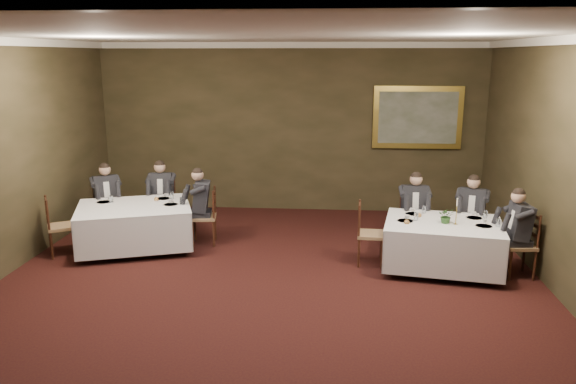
# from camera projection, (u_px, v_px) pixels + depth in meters

# --- Properties ---
(ground) EXTENTS (10.00, 10.00, 0.00)m
(ground) POSITION_uv_depth(u_px,v_px,m) (262.00, 310.00, 7.33)
(ground) COLOR black
(ground) RESTS_ON ground
(ceiling) EXTENTS (8.00, 10.00, 0.10)m
(ceiling) POSITION_uv_depth(u_px,v_px,m) (258.00, 33.00, 6.50)
(ceiling) COLOR silver
(ceiling) RESTS_ON back_wall
(back_wall) EXTENTS (8.00, 0.10, 3.50)m
(back_wall) POSITION_uv_depth(u_px,v_px,m) (291.00, 128.00, 11.76)
(back_wall) COLOR #2D2916
(back_wall) RESTS_ON ground
(crown_molding) EXTENTS (8.00, 10.00, 0.12)m
(crown_molding) POSITION_uv_depth(u_px,v_px,m) (258.00, 38.00, 6.51)
(crown_molding) COLOR white
(crown_molding) RESTS_ON back_wall
(table_main) EXTENTS (1.94, 1.60, 0.67)m
(table_main) POSITION_uv_depth(u_px,v_px,m) (443.00, 242.00, 8.63)
(table_main) COLOR black
(table_main) RESTS_ON ground
(table_second) EXTENTS (2.22, 1.94, 0.67)m
(table_second) POSITION_uv_depth(u_px,v_px,m) (135.00, 224.00, 9.56)
(table_second) COLOR black
(table_second) RESTS_ON ground
(chair_main_backleft) EXTENTS (0.46, 0.44, 1.00)m
(chair_main_backleft) POSITION_uv_depth(u_px,v_px,m) (412.00, 232.00, 9.63)
(chair_main_backleft) COLOR olive
(chair_main_backleft) RESTS_ON ground
(diner_main_backleft) EXTENTS (0.43, 0.50, 1.35)m
(diner_main_backleft) POSITION_uv_depth(u_px,v_px,m) (413.00, 220.00, 9.56)
(diner_main_backleft) COLOR black
(diner_main_backleft) RESTS_ON chair_main_backleft
(chair_main_backright) EXTENTS (0.55, 0.54, 1.00)m
(chair_main_backright) POSITION_uv_depth(u_px,v_px,m) (470.00, 236.00, 9.41)
(chair_main_backright) COLOR olive
(chair_main_backright) RESTS_ON ground
(diner_main_backright) EXTENTS (0.53, 0.58, 1.35)m
(diner_main_backright) POSITION_uv_depth(u_px,v_px,m) (471.00, 224.00, 9.35)
(diner_main_backright) COLOR black
(diner_main_backright) RESTS_ON chair_main_backright
(chair_main_endleft) EXTENTS (0.44, 0.46, 1.00)m
(chair_main_endleft) POSITION_uv_depth(u_px,v_px,m) (370.00, 246.00, 8.92)
(chair_main_endleft) COLOR olive
(chair_main_endleft) RESTS_ON ground
(chair_main_endright) EXTENTS (0.46, 0.48, 1.00)m
(chair_main_endright) POSITION_uv_depth(u_px,v_px,m) (518.00, 258.00, 8.42)
(chair_main_endright) COLOR olive
(chair_main_endright) RESTS_ON ground
(diner_main_endright) EXTENTS (0.52, 0.45, 1.35)m
(diner_main_endright) POSITION_uv_depth(u_px,v_px,m) (519.00, 244.00, 8.36)
(diner_main_endright) COLOR black
(diner_main_endright) RESTS_ON chair_main_endright
(chair_sec_backleft) EXTENTS (0.59, 0.59, 1.00)m
(chair_sec_backleft) POSITION_uv_depth(u_px,v_px,m) (108.00, 219.00, 10.39)
(chair_sec_backleft) COLOR olive
(chair_sec_backleft) RESTS_ON ground
(diner_sec_backleft) EXTENTS (0.59, 0.62, 1.35)m
(diner_sec_backleft) POSITION_uv_depth(u_px,v_px,m) (107.00, 208.00, 10.32)
(diner_sec_backleft) COLOR black
(diner_sec_backleft) RESTS_ON chair_sec_backleft
(chair_sec_backright) EXTENTS (0.47, 0.45, 1.00)m
(chair_sec_backright) POSITION_uv_depth(u_px,v_px,m) (164.00, 216.00, 10.63)
(chair_sec_backright) COLOR olive
(chair_sec_backright) RESTS_ON ground
(diner_sec_backright) EXTENTS (0.44, 0.51, 1.35)m
(diner_sec_backright) POSITION_uv_depth(u_px,v_px,m) (163.00, 204.00, 10.56)
(diner_sec_backright) COLOR black
(diner_sec_backright) RESTS_ON chair_sec_backright
(chair_sec_endright) EXTENTS (0.48, 0.49, 1.00)m
(chair_sec_endright) POSITION_uv_depth(u_px,v_px,m) (205.00, 228.00, 9.88)
(chair_sec_endright) COLOR olive
(chair_sec_endright) RESTS_ON ground
(diner_sec_endright) EXTENTS (0.53, 0.46, 1.35)m
(diner_sec_endright) POSITION_uv_depth(u_px,v_px,m) (204.00, 215.00, 9.82)
(diner_sec_endright) COLOR black
(diner_sec_endright) RESTS_ON chair_sec_endright
(chair_sec_endleft) EXTENTS (0.58, 0.59, 1.00)m
(chair_sec_endleft) POSITION_uv_depth(u_px,v_px,m) (62.00, 238.00, 9.32)
(chair_sec_endleft) COLOR olive
(chair_sec_endleft) RESTS_ON ground
(centerpiece) EXTENTS (0.25, 0.23, 0.26)m
(centerpiece) POSITION_uv_depth(u_px,v_px,m) (446.00, 215.00, 8.48)
(centerpiece) COLOR #2D5926
(centerpiece) RESTS_ON table_main
(candlestick) EXTENTS (0.06, 0.06, 0.42)m
(candlestick) POSITION_uv_depth(u_px,v_px,m) (456.00, 214.00, 8.42)
(candlestick) COLOR gold
(candlestick) RESTS_ON table_main
(place_setting_table_main) EXTENTS (0.33, 0.31, 0.14)m
(place_setting_table_main) POSITION_uv_depth(u_px,v_px,m) (416.00, 212.00, 9.02)
(place_setting_table_main) COLOR white
(place_setting_table_main) RESTS_ON table_main
(place_setting_table_second) EXTENTS (0.33, 0.31, 0.14)m
(place_setting_table_second) POSITION_uv_depth(u_px,v_px,m) (107.00, 200.00, 9.75)
(place_setting_table_second) COLOR white
(place_setting_table_second) RESTS_ON table_second
(painting) EXTENTS (1.80, 0.09, 1.27)m
(painting) POSITION_uv_depth(u_px,v_px,m) (417.00, 118.00, 11.43)
(painting) COLOR gold
(painting) RESTS_ON back_wall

